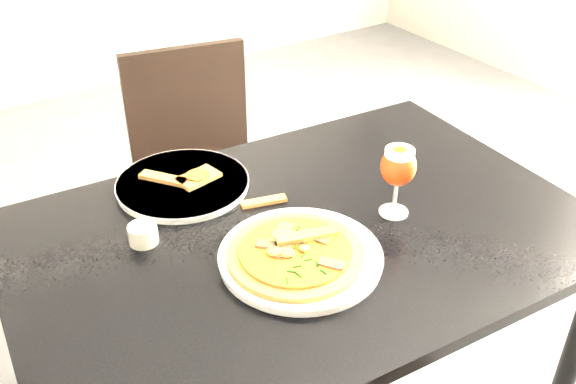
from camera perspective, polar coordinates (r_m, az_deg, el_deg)
dining_table at (r=1.40m, az=1.38°, el=-6.27°), size 1.24×0.87×0.75m
chair_far at (r=2.05m, az=-7.66°, el=1.26°), size 0.47×0.47×0.87m
plate_main at (r=1.26m, az=1.12°, el=-5.80°), size 0.40×0.40×0.02m
pizza at (r=1.24m, az=0.72°, el=-5.43°), size 0.27×0.27×0.03m
plate_second at (r=1.50m, az=-9.33°, el=0.70°), size 0.40×0.40×0.02m
crust_scraps at (r=1.50m, az=-9.00°, el=1.28°), size 0.17×0.13×0.01m
loose_crust at (r=1.43m, az=-2.18°, el=-0.83°), size 0.11×0.05×0.01m
sauce_cup at (r=1.33m, az=-12.77°, el=-3.61°), size 0.06×0.06×0.04m
beer_glass at (r=1.36m, az=9.78°, el=2.21°), size 0.08×0.08×0.16m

